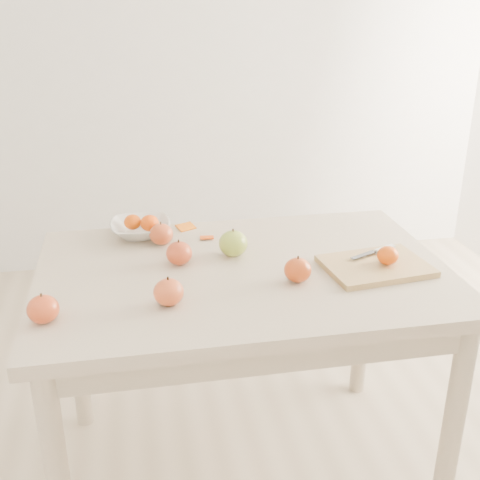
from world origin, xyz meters
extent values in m
plane|color=#C6B293|center=(0.00, 0.00, 0.00)|extent=(3.50, 3.50, 0.00)
plane|color=white|center=(0.00, 1.75, 1.35)|extent=(3.50, 0.00, 3.50)
cube|color=beige|center=(0.00, 0.00, 0.73)|extent=(1.20, 0.80, 0.04)
cylinder|color=#BCAA8E|center=(-0.54, 0.34, 0.35)|extent=(0.06, 0.06, 0.71)
cylinder|color=#BCAA8E|center=(0.54, 0.34, 0.35)|extent=(0.06, 0.06, 0.71)
cylinder|color=#BCAA8E|center=(0.54, -0.34, 0.35)|extent=(0.06, 0.06, 0.71)
cube|color=tan|center=(0.38, -0.07, 0.76)|extent=(0.32, 0.25, 0.02)
ellipsoid|color=#CE5007|center=(0.41, -0.08, 0.80)|extent=(0.06, 0.06, 0.05)
imported|color=silver|center=(-0.29, 0.31, 0.77)|extent=(0.20, 0.20, 0.05)
ellipsoid|color=#CE6007|center=(-0.31, 0.32, 0.80)|extent=(0.06, 0.06, 0.05)
ellipsoid|color=red|center=(-0.26, 0.30, 0.80)|extent=(0.06, 0.06, 0.05)
cube|color=orange|center=(-0.13, 0.35, 0.75)|extent=(0.07, 0.07, 0.01)
cube|color=#E65110|center=(-0.07, 0.25, 0.75)|extent=(0.05, 0.04, 0.01)
cube|color=silver|center=(0.44, 0.00, 0.78)|extent=(0.08, 0.05, 0.01)
cube|color=#3D3F45|center=(0.36, -0.03, 0.78)|extent=(0.09, 0.05, 0.00)
ellipsoid|color=#57891F|center=(-0.01, 0.10, 0.79)|extent=(0.09, 0.09, 0.08)
ellipsoid|color=maroon|center=(0.13, -0.11, 0.78)|extent=(0.08, 0.08, 0.07)
ellipsoid|color=maroon|center=(-0.18, 0.07, 0.79)|extent=(0.08, 0.08, 0.07)
ellipsoid|color=#A12219|center=(-0.23, -0.18, 0.79)|extent=(0.08, 0.08, 0.07)
ellipsoid|color=#A20B07|center=(-0.54, -0.21, 0.79)|extent=(0.08, 0.08, 0.07)
ellipsoid|color=maroon|center=(-0.22, 0.23, 0.78)|extent=(0.08, 0.08, 0.07)
camera|label=1|loc=(-0.30, -1.57, 1.51)|focal=45.00mm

